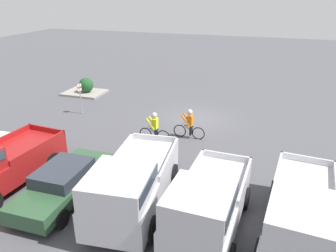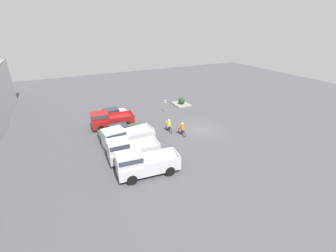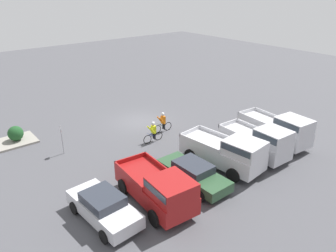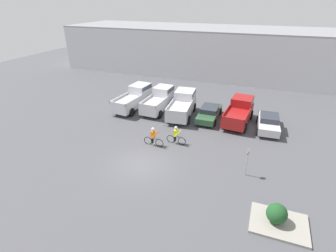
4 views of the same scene
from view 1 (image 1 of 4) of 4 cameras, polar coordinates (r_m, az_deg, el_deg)
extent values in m
plane|color=#4C4C51|center=(20.43, 5.00, 1.27)|extent=(80.00, 80.00, 0.00)
cube|color=silver|center=(11.43, 22.09, -14.14)|extent=(2.45, 5.61, 1.01)
cube|color=silver|center=(9.53, 22.43, -15.04)|extent=(1.98, 2.34, 0.93)
cube|color=#333D47|center=(9.41, 22.62, -14.04)|extent=(2.02, 2.17, 0.41)
cube|color=silver|center=(12.08, 27.22, -9.37)|extent=(0.39, 3.26, 0.25)
cube|color=silver|center=(12.01, 18.39, -8.04)|extent=(0.39, 3.26, 0.25)
cube|color=silver|center=(13.42, 23.09, -5.38)|extent=(1.94, 0.26, 0.25)
cylinder|color=black|center=(13.16, 26.45, -12.16)|extent=(0.30, 0.89, 0.87)
cylinder|color=black|center=(13.09, 17.92, -10.88)|extent=(0.30, 0.89, 0.87)
cube|color=silver|center=(11.15, 7.35, -13.60)|extent=(2.16, 4.97, 1.01)
cube|color=silver|center=(9.41, 5.45, -13.77)|extent=(1.87, 2.03, 0.96)
cube|color=#333D47|center=(9.29, 5.49, -12.72)|extent=(1.92, 1.88, 0.42)
cube|color=silver|center=(11.49, 13.26, -9.08)|extent=(0.21, 2.93, 0.25)
cube|color=silver|center=(11.78, 4.23, -7.60)|extent=(0.21, 2.93, 0.25)
cube|color=silver|center=(12.82, 10.08, -5.23)|extent=(1.94, 0.17, 0.25)
cylinder|color=black|center=(10.52, -0.33, -19.23)|extent=(0.26, 0.83, 0.82)
cylinder|color=black|center=(12.53, 13.36, -12.14)|extent=(0.26, 0.83, 0.82)
cylinder|color=black|center=(12.81, 4.62, -10.66)|extent=(0.26, 0.83, 0.82)
cube|color=silver|center=(12.09, -5.59, -10.04)|extent=(2.60, 5.60, 1.03)
cube|color=silver|center=(10.30, -8.57, -10.34)|extent=(2.12, 2.35, 0.86)
cube|color=#333D47|center=(10.20, -8.64, -9.45)|extent=(2.16, 2.18, 0.38)
cube|color=silver|center=(12.44, 0.22, -5.49)|extent=(0.40, 3.24, 0.25)
cube|color=silver|center=(12.96, -8.46, -4.53)|extent=(0.40, 3.24, 0.25)
cube|color=silver|center=(14.03, -2.39, -2.08)|extent=(2.07, 0.29, 0.25)
cylinder|color=black|center=(10.83, -2.83, -17.53)|extent=(0.31, 0.91, 0.90)
cylinder|color=black|center=(11.45, -13.30, -15.66)|extent=(0.31, 0.91, 0.90)
cylinder|color=black|center=(13.49, 0.92, -8.50)|extent=(0.31, 0.91, 0.90)
cylinder|color=black|center=(13.99, -7.51, -7.48)|extent=(0.31, 0.91, 0.90)
cube|color=#2D5133|center=(13.25, -17.57, -9.70)|extent=(1.78, 4.73, 0.59)
cube|color=#2D333D|center=(12.98, -17.84, -7.72)|extent=(1.58, 2.13, 0.47)
cylinder|color=black|center=(11.96, -18.02, -15.11)|extent=(0.18, 0.66, 0.65)
cylinder|color=black|center=(12.93, -24.53, -13.01)|extent=(0.18, 0.66, 0.65)
cylinder|color=black|center=(14.03, -11.01, -8.22)|extent=(0.18, 0.66, 0.65)
cylinder|color=black|center=(14.87, -16.99, -6.96)|extent=(0.18, 0.66, 0.65)
cube|color=maroon|center=(14.80, -26.68, -6.31)|extent=(2.47, 5.35, 0.94)
cube|color=maroon|center=(14.47, -21.46, -3.39)|extent=(0.32, 3.12, 0.25)
cube|color=maroon|center=(15.85, -26.72, -2.03)|extent=(0.32, 3.12, 0.25)
cube|color=maroon|center=(16.10, -20.43, -0.59)|extent=(2.07, 0.24, 0.25)
cylinder|color=black|center=(15.25, -19.36, -6.01)|extent=(0.29, 0.90, 0.88)
cylinder|color=black|center=(16.62, -24.77, -4.45)|extent=(0.29, 0.90, 0.88)
cylinder|color=black|center=(17.51, -26.97, -3.88)|extent=(0.22, 0.68, 0.67)
torus|color=black|center=(17.48, -3.92, -1.37)|extent=(0.70, 0.07, 0.70)
torus|color=black|center=(17.13, -0.83, -1.83)|extent=(0.70, 0.07, 0.70)
cylinder|color=#233D9E|center=(17.23, -2.40, -1.09)|extent=(0.52, 0.05, 0.37)
cylinder|color=#233D9E|center=(17.15, -2.41, -0.49)|extent=(0.55, 0.05, 0.04)
cylinder|color=#233D9E|center=(17.17, -1.86, -1.17)|extent=(0.04, 0.04, 0.34)
cylinder|color=#233D9E|center=(17.28, -3.57, -0.25)|extent=(0.04, 0.46, 0.02)
cylinder|color=black|center=(17.13, -2.20, -1.37)|extent=(0.12, 0.12, 0.52)
cylinder|color=black|center=(17.29, -1.98, -1.14)|extent=(0.12, 0.12, 0.52)
cube|color=yellow|center=(17.01, -2.27, 0.44)|extent=(0.25, 0.37, 0.57)
cylinder|color=yellow|center=(16.94, -3.12, 0.32)|extent=(0.50, 0.10, 0.62)
cylinder|color=yellow|center=(17.23, -2.68, 0.73)|extent=(0.50, 0.10, 0.62)
sphere|color=tan|center=(16.87, -2.37, 1.73)|extent=(0.24, 0.24, 0.24)
sphere|color=silver|center=(16.85, -2.38, 1.92)|extent=(0.27, 0.27, 0.27)
torus|color=black|center=(17.81, 2.05, -0.84)|extent=(0.70, 0.07, 0.70)
torus|color=black|center=(17.55, 5.30, -1.30)|extent=(0.70, 0.07, 0.70)
cylinder|color=#2D5133|center=(17.60, 3.68, -0.56)|extent=(0.54, 0.05, 0.37)
cylinder|color=#2D5133|center=(17.53, 3.69, 0.03)|extent=(0.58, 0.05, 0.04)
cylinder|color=#2D5133|center=(17.56, 4.25, -0.64)|extent=(0.04, 0.04, 0.34)
cylinder|color=#2D5133|center=(17.62, 2.47, 0.27)|extent=(0.04, 0.46, 0.02)
cylinder|color=black|center=(17.51, 3.92, -0.83)|extent=(0.12, 0.12, 0.52)
cylinder|color=black|center=(17.67, 4.08, -0.61)|extent=(0.12, 0.12, 0.52)
cube|color=orange|center=(17.39, 3.89, 0.99)|extent=(0.25, 0.37, 0.59)
cylinder|color=orange|center=(17.30, 3.06, 0.88)|extent=(0.52, 0.10, 0.65)
cylinder|color=orange|center=(17.60, 3.39, 1.27)|extent=(0.52, 0.10, 0.65)
sphere|color=tan|center=(17.25, 3.84, 2.29)|extent=(0.24, 0.24, 0.24)
sphere|color=silver|center=(17.23, 3.84, 2.47)|extent=(0.26, 0.26, 0.26)
cylinder|color=#9E9EA3|center=(21.60, -14.98, 4.69)|extent=(0.06, 0.06, 2.07)
cube|color=white|center=(21.40, -15.17, 6.50)|extent=(0.11, 0.29, 0.45)
cube|color=red|center=(21.40, -15.17, 6.50)|extent=(0.12, 0.29, 0.10)
cube|color=gray|center=(26.15, -14.31, 5.65)|extent=(2.99, 2.31, 0.15)
sphere|color=#1E4C23|center=(25.86, -14.08, 6.93)|extent=(1.10, 1.10, 1.10)
camera|label=2|loc=(17.88, 101.92, 11.90)|focal=24.00mm
camera|label=3|loc=(18.95, -85.46, 13.04)|focal=35.00mm
camera|label=4|loc=(35.06, -1.79, 28.56)|focal=28.00mm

